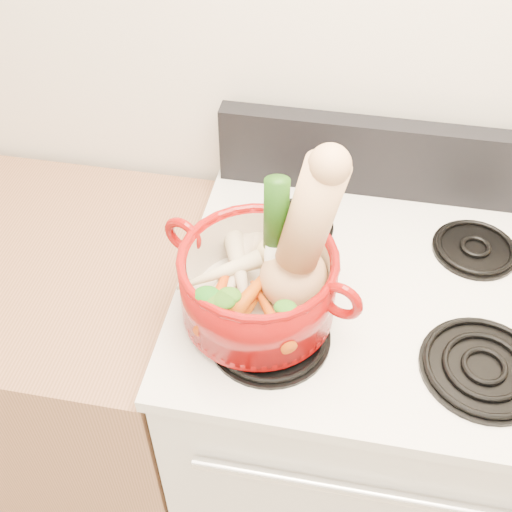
% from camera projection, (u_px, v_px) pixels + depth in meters
% --- Properties ---
extents(wall_back, '(3.50, 0.02, 2.60)m').
position_uv_depth(wall_back, '(412.00, 36.00, 1.25)').
color(wall_back, silver).
rests_on(wall_back, floor).
extents(stove_body, '(0.76, 0.65, 0.92)m').
position_uv_depth(stove_body, '(352.00, 417.00, 1.61)').
color(stove_body, silver).
rests_on(stove_body, floor).
extents(cooktop, '(0.78, 0.67, 0.03)m').
position_uv_depth(cooktop, '(377.00, 293.00, 1.27)').
color(cooktop, silver).
rests_on(cooktop, stove_body).
extents(control_backsplash, '(0.76, 0.05, 0.18)m').
position_uv_depth(control_backsplash, '(391.00, 159.00, 1.40)').
color(control_backsplash, black).
rests_on(control_backsplash, cooktop).
extents(oven_handle, '(0.60, 0.02, 0.02)m').
position_uv_depth(oven_handle, '(355.00, 491.00, 1.14)').
color(oven_handle, silver).
rests_on(oven_handle, stove_body).
extents(burner_front_left, '(0.22, 0.22, 0.02)m').
position_uv_depth(burner_front_left, '(269.00, 335.00, 1.17)').
color(burner_front_left, black).
rests_on(burner_front_left, cooktop).
extents(burner_front_right, '(0.22, 0.22, 0.02)m').
position_uv_depth(burner_front_right, '(484.00, 367.00, 1.12)').
color(burner_front_right, black).
rests_on(burner_front_right, cooktop).
extents(burner_back_left, '(0.17, 0.17, 0.02)m').
position_uv_depth(burner_back_left, '(293.00, 225.00, 1.37)').
color(burner_back_left, black).
rests_on(burner_back_left, cooktop).
extents(burner_back_right, '(0.17, 0.17, 0.02)m').
position_uv_depth(burner_back_right, '(475.00, 248.00, 1.32)').
color(burner_back_right, black).
rests_on(burner_back_right, cooktop).
extents(dutch_oven, '(0.36, 0.36, 0.14)m').
position_uv_depth(dutch_oven, '(258.00, 284.00, 1.15)').
color(dutch_oven, maroon).
rests_on(dutch_oven, burner_front_left).
extents(pot_handle_left, '(0.08, 0.04, 0.08)m').
position_uv_depth(pot_handle_left, '(183.00, 235.00, 1.17)').
color(pot_handle_left, maroon).
rests_on(pot_handle_left, dutch_oven).
extents(pot_handle_right, '(0.08, 0.04, 0.08)m').
position_uv_depth(pot_handle_right, '(341.00, 301.00, 1.06)').
color(pot_handle_right, maroon).
rests_on(pot_handle_right, dutch_oven).
extents(squash, '(0.23, 0.20, 0.33)m').
position_uv_depth(squash, '(311.00, 238.00, 1.06)').
color(squash, tan).
rests_on(squash, dutch_oven).
extents(leek, '(0.05, 0.06, 0.27)m').
position_uv_depth(leek, '(276.00, 236.00, 1.09)').
color(leek, white).
rests_on(leek, dutch_oven).
extents(ginger, '(0.10, 0.09, 0.04)m').
position_uv_depth(ginger, '(272.00, 252.00, 1.23)').
color(ginger, tan).
rests_on(ginger, dutch_oven).
extents(parsnip_0, '(0.12, 0.21, 0.06)m').
position_uv_depth(parsnip_0, '(231.00, 270.00, 1.19)').
color(parsnip_0, beige).
rests_on(parsnip_0, dutch_oven).
extents(parsnip_1, '(0.06, 0.20, 0.06)m').
position_uv_depth(parsnip_1, '(233.00, 278.00, 1.18)').
color(parsnip_1, beige).
rests_on(parsnip_1, dutch_oven).
extents(parsnip_2, '(0.11, 0.20, 0.06)m').
position_uv_depth(parsnip_2, '(240.00, 270.00, 1.17)').
color(parsnip_2, beige).
rests_on(parsnip_2, dutch_oven).
extents(parsnip_3, '(0.16, 0.11, 0.05)m').
position_uv_depth(parsnip_3, '(219.00, 272.00, 1.17)').
color(parsnip_3, beige).
rests_on(parsnip_3, dutch_oven).
extents(carrot_0, '(0.08, 0.16, 0.04)m').
position_uv_depth(carrot_0, '(254.00, 299.00, 1.15)').
color(carrot_0, '#D4620A').
rests_on(carrot_0, dutch_oven).
extents(carrot_1, '(0.05, 0.17, 0.05)m').
position_uv_depth(carrot_1, '(218.00, 297.00, 1.14)').
color(carrot_1, red).
rests_on(carrot_1, dutch_oven).
extents(carrot_2, '(0.11, 0.15, 0.04)m').
position_uv_depth(carrot_2, '(270.00, 315.00, 1.11)').
color(carrot_2, '#C74209').
rests_on(carrot_2, dutch_oven).
extents(carrot_3, '(0.09, 0.12, 0.04)m').
position_uv_depth(carrot_3, '(236.00, 314.00, 1.11)').
color(carrot_3, '#C9380A').
rests_on(carrot_3, dutch_oven).
extents(carrot_4, '(0.10, 0.18, 0.05)m').
position_uv_depth(carrot_4, '(253.00, 292.00, 1.13)').
color(carrot_4, '#D35C0A').
rests_on(carrot_4, dutch_oven).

